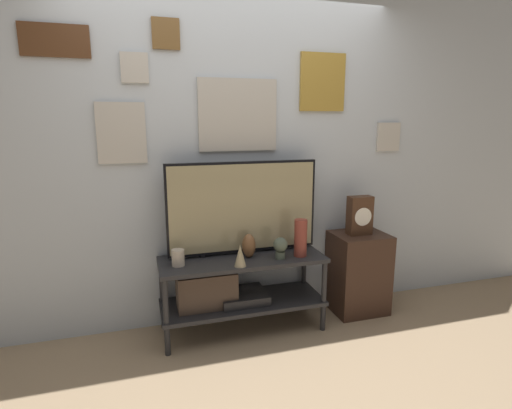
# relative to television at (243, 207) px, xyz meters

# --- Properties ---
(ground_plane) EXTENTS (12.00, 12.00, 0.00)m
(ground_plane) POSITION_rel_television_xyz_m (-0.03, -0.36, -0.95)
(ground_plane) COLOR #997F60
(wall_back) EXTENTS (6.40, 0.08, 2.70)m
(wall_back) POSITION_rel_television_xyz_m (-0.04, 0.17, 0.40)
(wall_back) COLOR #B2BCC6
(wall_back) RESTS_ON ground_plane
(media_console) EXTENTS (1.24, 0.45, 0.59)m
(media_console) POSITION_rel_television_xyz_m (-0.14, -0.10, -0.59)
(media_console) COLOR #232326
(media_console) RESTS_ON ground_plane
(television) EXTENTS (1.16, 0.05, 0.72)m
(television) POSITION_rel_television_xyz_m (0.00, 0.00, 0.00)
(television) COLOR black
(television) RESTS_ON media_console
(vase_slim_bronze) EXTENTS (0.09, 0.09, 0.16)m
(vase_slim_bronze) POSITION_rel_television_xyz_m (-0.10, -0.27, -0.29)
(vase_slim_bronze) COLOR tan
(vase_slim_bronze) RESTS_ON media_console
(vase_tall_ceramic) EXTENTS (0.10, 0.10, 0.29)m
(vase_tall_ceramic) POSITION_rel_television_xyz_m (0.40, -0.18, -0.22)
(vase_tall_ceramic) COLOR brown
(vase_tall_ceramic) RESTS_ON media_console
(vase_urn_stoneware) EXTENTS (0.10, 0.10, 0.18)m
(vase_urn_stoneware) POSITION_rel_television_xyz_m (0.02, -0.10, -0.28)
(vase_urn_stoneware) COLOR brown
(vase_urn_stoneware) RESTS_ON media_console
(candle_jar) EXTENTS (0.09, 0.09, 0.12)m
(candle_jar) POSITION_rel_television_xyz_m (-0.52, -0.13, -0.31)
(candle_jar) COLOR #C1B29E
(candle_jar) RESTS_ON media_console
(decorative_bust) EXTENTS (0.11, 0.11, 0.16)m
(decorative_bust) POSITION_rel_television_xyz_m (0.23, -0.20, -0.27)
(decorative_bust) COLOR #4C5647
(decorative_bust) RESTS_ON media_console
(side_table) EXTENTS (0.44, 0.38, 0.68)m
(side_table) POSITION_rel_television_xyz_m (0.99, -0.06, -0.61)
(side_table) COLOR #382319
(side_table) RESTS_ON ground_plane
(mantel_clock) EXTENTS (0.20, 0.11, 0.32)m
(mantel_clock) POSITION_rel_television_xyz_m (0.97, -0.07, -0.12)
(mantel_clock) COLOR #422819
(mantel_clock) RESTS_ON side_table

